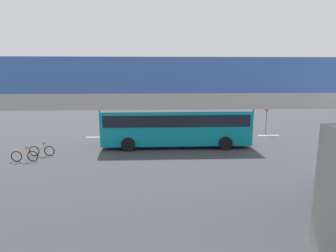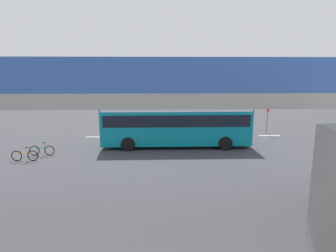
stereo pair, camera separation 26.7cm
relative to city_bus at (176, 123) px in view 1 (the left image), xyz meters
name	(u,v)px [view 1 (the left image)]	position (x,y,z in m)	size (l,w,h in m)	color
ground	(187,144)	(-1.01, -0.78, -1.88)	(80.00, 80.00, 0.00)	#38383D
city_bus	(176,123)	(0.00, 0.00, 0.00)	(11.54, 2.85, 3.15)	#0C8493
bicycle_green	(42,151)	(9.65, 2.27, -1.51)	(1.77, 0.44, 0.96)	black
bicycle_orange	(25,156)	(10.27, 3.52, -1.51)	(1.77, 0.44, 0.96)	black
pedestrian	(141,130)	(2.90, -2.15, -1.00)	(0.38, 0.38, 1.79)	#2D2D38
traffic_sign	(266,115)	(-8.92, -4.15, 0.01)	(0.08, 0.60, 2.80)	slate
lane_dash_leftmost	(269,135)	(-9.01, -3.55, -1.88)	(2.00, 0.20, 0.01)	silver
lane_dash_left	(227,136)	(-5.01, -3.55, -1.88)	(2.00, 0.20, 0.01)	silver
lane_dash_centre	(184,136)	(-1.01, -3.55, -1.88)	(2.00, 0.20, 0.01)	silver
lane_dash_right	(141,137)	(2.99, -3.55, -1.88)	(2.00, 0.20, 0.01)	silver
lane_dash_rightmost	(97,137)	(6.99, -3.55, -1.88)	(2.00, 0.20, 0.01)	silver
pedestrian_overpass	(229,105)	(-1.01, 11.82, 2.74)	(31.39, 2.60, 6.25)	#9E9E99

